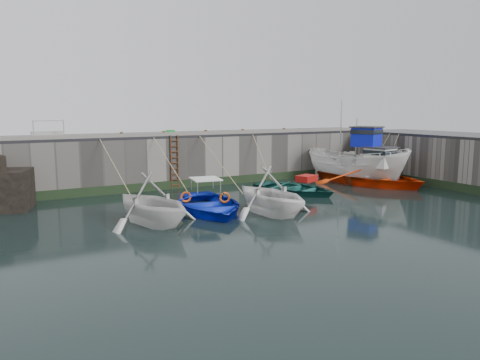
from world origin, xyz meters
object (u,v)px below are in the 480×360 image
boat_near_blacktrim (270,214)px  fish_crate (170,132)px  boat_near_blue (209,211)px  bollard_a (122,135)px  boat_near_navy (294,193)px  boat_near_white (152,224)px  bollard_b (164,133)px  bollard_e (284,130)px  boat_far_orange (371,177)px  ladder (175,162)px  bollard_c (206,132)px  bollard_d (243,131)px  boat_far_white (357,165)px

boat_near_blacktrim → fish_crate: bearing=92.6°
boat_near_blue → bollard_a: size_ratio=20.21×
boat_near_blue → boat_near_navy: boat_near_blue is taller
boat_near_blue → boat_near_navy: size_ratio=1.13×
boat_near_white → fish_crate: (4.14, 8.61, 3.31)m
bollard_b → bollard_e: size_ratio=1.00×
boat_near_blue → bollard_a: bearing=116.8°
boat_far_orange → ladder: bearing=147.2°
bollard_e → boat_far_orange: bearing=-53.2°
fish_crate → bollard_c: 2.16m
boat_near_white → bollard_c: (6.16, 7.85, 3.30)m
boat_near_blacktrim → boat_near_blue: bearing=135.2°
boat_far_orange → bollard_e: boat_far_orange is taller
boat_near_blue → boat_near_blacktrim: bearing=-31.1°
ladder → boat_near_blue: ladder is taller
ladder → bollard_a: bollard_a is taller
boat_near_blacktrim → bollard_e: 11.42m
bollard_c → boat_near_blacktrim: bearing=-95.6°
bollard_c → bollard_d: (2.60, 0.00, 0.00)m
bollard_b → bollard_d: 5.30m
boat_near_white → boat_near_navy: boat_near_white is taller
bollard_a → bollard_b: size_ratio=1.00×
boat_far_orange → bollard_a: size_ratio=28.77×
boat_near_blue → boat_near_blacktrim: (2.20, -1.87, 0.00)m
bollard_a → boat_near_blue: bearing=-72.5°
boat_near_blacktrim → boat_near_navy: (4.08, 3.81, 0.00)m
bollard_a → bollard_c: 5.20m
ladder → boat_near_navy: ladder is taller
boat_far_orange → bollard_d: (-6.71, 4.69, 2.82)m
boat_near_blue → bollard_b: 7.58m
bollard_a → bollard_d: (7.80, 0.00, 0.00)m
bollard_a → bollard_b: 2.50m
boat_near_navy → boat_far_orange: boat_far_orange is taller
boat_near_blacktrim → bollard_b: size_ratio=16.76×
ladder → boat_near_blacktrim: size_ratio=0.68×
ladder → bollard_c: size_ratio=11.43×
bollard_c → boat_far_white: bearing=-21.7°
fish_crate → boat_near_blue: bearing=-77.3°
boat_near_navy → bollard_c: bearing=103.6°
boat_near_white → boat_far_white: 15.87m
boat_near_white → boat_far_orange: bearing=-3.3°
boat_near_blue → boat_far_white: boat_far_white is taller
bollard_c → bollard_e: size_ratio=1.00×
boat_far_orange → bollard_c: 10.80m
boat_far_white → bollard_a: boat_far_white is taller
boat_near_blacktrim → boat_far_white: bearing=22.6°
boat_near_blue → bollard_c: size_ratio=20.21×
boat_near_blacktrim → bollard_b: 9.47m
fish_crate → bollard_c: size_ratio=2.01×
boat_far_white → bollard_e: boat_far_white is taller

